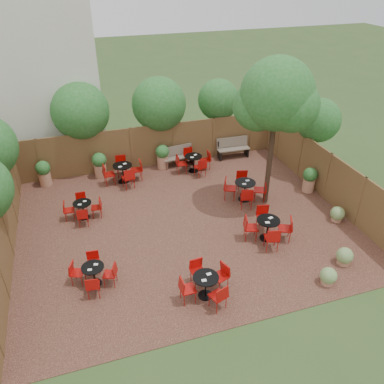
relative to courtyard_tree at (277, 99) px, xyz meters
name	(u,v)px	position (x,y,z in m)	size (l,w,h in m)	color
ground	(185,223)	(-3.54, -0.43, -4.27)	(80.00, 80.00, 0.00)	#354F23
courtyard_paving	(185,223)	(-3.54, -0.43, -4.26)	(12.00, 10.00, 0.02)	#321714
fence_back	(153,146)	(-3.54, 4.57, -3.27)	(12.00, 0.08, 2.00)	brown
fence_left	(6,232)	(-9.54, -0.43, -3.27)	(0.08, 10.00, 2.00)	brown
fence_right	(327,176)	(2.46, -0.43, -3.27)	(0.08, 10.00, 2.00)	brown
neighbour_building	(39,72)	(-8.04, 7.57, -0.27)	(5.00, 4.00, 8.00)	beige
overhang_foliage	(103,131)	(-5.85, 2.91, -1.58)	(15.35, 10.42, 2.51)	#1F5A1D
courtyard_tree	(277,99)	(0.00, 0.00, 0.00)	(2.77, 2.67, 5.74)	black
park_bench_left	(178,156)	(-2.48, 4.20, -3.77)	(1.56, 0.67, 0.93)	brown
park_bench_right	(233,147)	(0.34, 4.20, -3.75)	(1.61, 0.57, 0.98)	brown
bistro_tables	(183,205)	(-3.46, 0.12, -3.80)	(7.90, 9.10, 0.94)	black
planters	(146,167)	(-4.17, 3.30, -3.64)	(11.17, 4.56, 1.16)	#A87054
low_shrubs	(337,246)	(0.81, -3.61, -3.98)	(2.79, 3.25, 0.58)	#A87054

